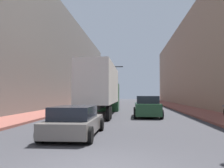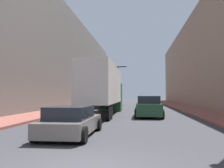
{
  "view_description": "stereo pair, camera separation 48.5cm",
  "coord_description": "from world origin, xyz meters",
  "px_view_note": "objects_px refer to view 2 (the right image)",
  "views": [
    {
      "loc": [
        0.82,
        -5.92,
        1.8
      ],
      "look_at": [
        -0.58,
        10.93,
        2.52
      ],
      "focal_mm": 40.0,
      "sensor_mm": 36.0,
      "label": 1
    },
    {
      "loc": [
        1.3,
        -5.88,
        1.8
      ],
      "look_at": [
        -0.58,
        10.93,
        2.52
      ],
      "focal_mm": 40.0,
      "sensor_mm": 36.0,
      "label": 2
    }
  ],
  "objects_px": {
    "sedan_car": "(71,121)",
    "suv_car": "(148,107)",
    "traffic_signal_gantry": "(100,77)",
    "semi_truck": "(104,88)"
  },
  "relations": [
    {
      "from": "sedan_car",
      "to": "suv_car",
      "type": "xyz_separation_m",
      "value": [
        3.68,
        9.62,
        0.18
      ]
    },
    {
      "from": "sedan_car",
      "to": "suv_car",
      "type": "relative_size",
      "value": 0.99
    },
    {
      "from": "semi_truck",
      "to": "suv_car",
      "type": "distance_m",
      "value": 4.55
    },
    {
      "from": "semi_truck",
      "to": "traffic_signal_gantry",
      "type": "height_order",
      "value": "traffic_signal_gantry"
    },
    {
      "from": "sedan_car",
      "to": "suv_car",
      "type": "bearing_deg",
      "value": 69.05
    },
    {
      "from": "traffic_signal_gantry",
      "to": "suv_car",
      "type": "bearing_deg",
      "value": -65.56
    },
    {
      "from": "sedan_car",
      "to": "traffic_signal_gantry",
      "type": "distance_m",
      "value": 23.51
    },
    {
      "from": "semi_truck",
      "to": "traffic_signal_gantry",
      "type": "xyz_separation_m",
      "value": [
        -2.22,
        11.77,
        1.81
      ]
    },
    {
      "from": "sedan_car",
      "to": "traffic_signal_gantry",
      "type": "xyz_separation_m",
      "value": [
        -2.44,
        23.11,
        3.58
      ]
    },
    {
      "from": "suv_car",
      "to": "traffic_signal_gantry",
      "type": "bearing_deg",
      "value": 114.44
    }
  ]
}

